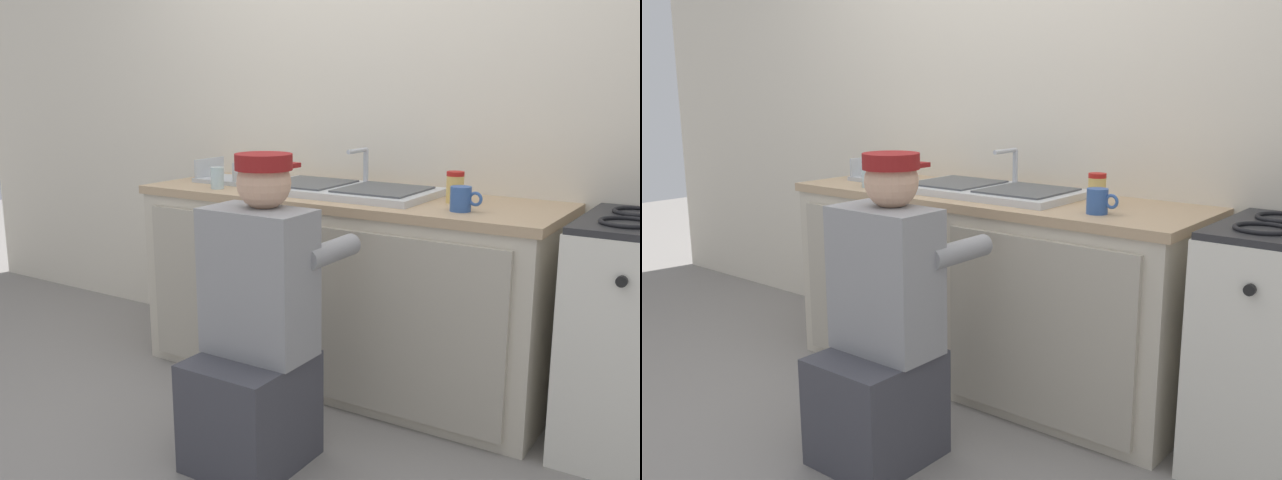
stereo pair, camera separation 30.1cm
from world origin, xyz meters
TOP-DOWN VIEW (x-y plane):
  - ground_plane at (0.00, 0.00)m, footprint 12.00×12.00m
  - back_wall at (0.00, 0.65)m, footprint 6.00×0.10m
  - counter_cabinet at (0.00, 0.29)m, footprint 1.87×0.62m
  - countertop at (0.00, 0.30)m, footprint 1.91×0.62m
  - sink_double_basin at (0.00, 0.30)m, footprint 0.80×0.44m
  - plumber_person at (0.12, -0.50)m, footprint 0.42×0.61m
  - coffee_mug at (0.60, 0.16)m, footprint 0.13×0.08m
  - dish_rack_tray at (-0.68, 0.32)m, footprint 0.28×0.22m
  - water_glass at (-0.57, 0.11)m, footprint 0.06×0.06m
  - condiment_jar at (0.50, 0.33)m, footprint 0.07×0.07m

SIDE VIEW (x-z plane):
  - ground_plane at x=0.00m, z-range 0.00..0.00m
  - counter_cabinet at x=0.00m, z-range 0.00..0.82m
  - plumber_person at x=0.12m, z-range -0.09..1.01m
  - countertop at x=0.00m, z-range 0.82..0.86m
  - sink_double_basin at x=0.00m, z-range 0.79..0.98m
  - dish_rack_tray at x=-0.68m, z-range 0.83..0.94m
  - coffee_mug at x=0.60m, z-range 0.86..0.96m
  - water_glass at x=-0.57m, z-range 0.86..0.96m
  - condiment_jar at x=0.50m, z-range 0.86..0.99m
  - back_wall at x=0.00m, z-range 0.00..2.50m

